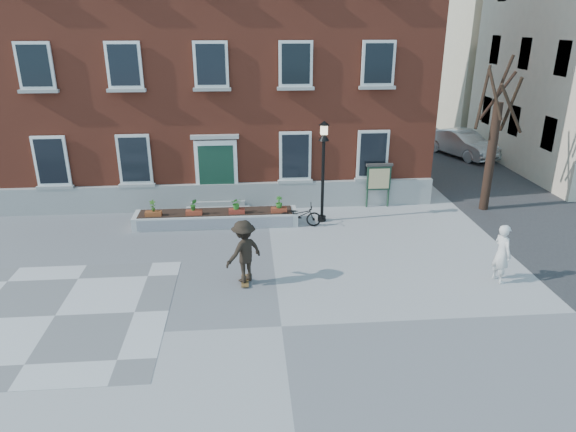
{
  "coord_description": "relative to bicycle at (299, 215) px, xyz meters",
  "views": [
    {
      "loc": [
        -0.77,
        -11.28,
        7.44
      ],
      "look_at": [
        0.5,
        4.0,
        1.5
      ],
      "focal_mm": 32.0,
      "sensor_mm": 36.0,
      "label": 1
    }
  ],
  "objects": [
    {
      "name": "parked_car",
      "position": [
        10.35,
        9.81,
        0.3
      ],
      "size": [
        3.13,
        4.77,
        1.49
      ],
      "primitive_type": "imported",
      "rotation": [
        0.0,
        0.0,
        0.38
      ],
      "color": "silver",
      "rests_on": "ground"
    },
    {
      "name": "side_street",
      "position": [
        16.84,
        13.02,
        6.58
      ],
      "size": [
        15.2,
        36.0,
        14.5
      ],
      "color": "#343437",
      "rests_on": "ground"
    },
    {
      "name": "bicycle",
      "position": [
        0.0,
        0.0,
        0.0
      ],
      "size": [
        1.71,
        0.69,
        0.88
      ],
      "primitive_type": "imported",
      "rotation": [
        0.0,
        0.0,
        1.51
      ],
      "color": "black",
      "rests_on": "ground"
    },
    {
      "name": "checker_patch",
      "position": [
        -7.16,
        -5.76,
        -0.44
      ],
      "size": [
        6.0,
        6.0,
        0.01
      ],
      "primitive_type": "cube",
      "color": "slate",
      "rests_on": "ground"
    },
    {
      "name": "bystander",
      "position": [
        5.54,
        -4.84,
        0.47
      ],
      "size": [
        0.57,
        0.75,
        1.82
      ],
      "primitive_type": "imported",
      "rotation": [
        0.0,
        0.0,
        1.8
      ],
      "color": "silver",
      "rests_on": "ground"
    },
    {
      "name": "notice_board",
      "position": [
        3.49,
        1.88,
        0.82
      ],
      "size": [
        1.1,
        0.16,
        1.87
      ],
      "color": "#1B3725",
      "rests_on": "ground"
    },
    {
      "name": "brick_building",
      "position": [
        -3.16,
        7.22,
        5.86
      ],
      "size": [
        18.4,
        10.85,
        12.6
      ],
      "color": "brown",
      "rests_on": "ground"
    },
    {
      "name": "ground",
      "position": [
        -1.16,
        -6.76,
        -0.44
      ],
      "size": [
        100.0,
        100.0,
        0.0
      ],
      "primitive_type": "plane",
      "color": "gray",
      "rests_on": "ground"
    },
    {
      "name": "planter_assembly",
      "position": [
        -3.15,
        0.42,
        -0.13
      ],
      "size": [
        6.2,
        1.12,
        1.15
      ],
      "color": "silver",
      "rests_on": "ground"
    },
    {
      "name": "bare_tree",
      "position": [
        7.85,
        1.25,
        2.35
      ],
      "size": [
        1.83,
        1.83,
        6.16
      ],
      "color": "#301E15",
      "rests_on": "ground"
    },
    {
      "name": "skateboarder",
      "position": [
        -2.09,
        -4.32,
        0.59
      ],
      "size": [
        1.41,
        1.33,
        1.99
      ],
      "color": "brown",
      "rests_on": "ground"
    },
    {
      "name": "lamp_post",
      "position": [
        0.94,
        0.48,
        2.1
      ],
      "size": [
        0.4,
        0.4,
        3.93
      ],
      "color": "black",
      "rests_on": "ground"
    }
  ]
}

